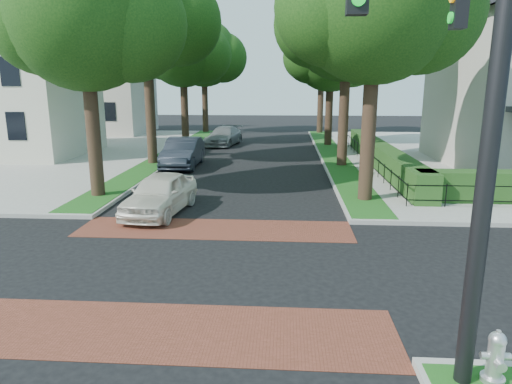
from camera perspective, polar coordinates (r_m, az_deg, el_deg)
ground at (r=12.21m, az=-7.47°, el=-9.26°), size 120.00×120.00×0.00m
crosswalk_far at (r=15.16m, az=-5.15°, el=-4.63°), size 9.00×2.20×0.01m
crosswalk_near at (r=9.41m, az=-11.37°, el=-16.64°), size 9.00×2.20×0.01m
grass_strip_ne at (r=30.64m, az=9.56°, el=4.69°), size 1.60×29.80×0.02m
grass_strip_nw at (r=31.44m, az=-10.49°, el=4.87°), size 1.60×29.80×0.02m
tree_right_near at (r=18.81m, az=14.95°, el=21.96°), size 7.75×6.67×10.66m
tree_right_mid at (r=26.71m, az=11.58°, el=20.22°), size 8.25×7.09×11.22m
tree_right_far at (r=35.49m, az=9.50°, el=16.78°), size 7.25×6.23×9.74m
tree_right_back at (r=44.47m, az=8.36°, el=16.55°), size 7.50×6.45×10.20m
tree_left_near at (r=20.00m, az=-20.18°, el=20.03°), size 7.50×6.45×10.20m
tree_left_mid at (r=27.64m, az=-13.30°, el=20.65°), size 8.00×6.88×11.48m
tree_left_far at (r=36.18m, az=-8.94°, el=17.07°), size 7.00×6.02×9.86m
tree_left_back at (r=45.03m, az=-6.35°, el=16.75°), size 7.75×6.66×10.44m
hedge_main_road at (r=26.89m, az=15.36°, el=4.48°), size 1.00×18.00×1.20m
fence_main_road at (r=26.76m, az=13.66°, el=4.22°), size 0.06×18.00×0.90m
house_left_near at (r=34.06m, az=-28.45°, el=12.40°), size 10.00×9.00×10.14m
house_left_far at (r=46.57m, az=-19.21°, el=13.08°), size 10.00×9.00×10.14m
traffic_signal at (r=7.12m, az=25.73°, el=12.38°), size 2.17×2.00×8.00m
parked_car_front at (r=17.15m, az=-11.90°, el=-0.19°), size 2.26×4.53×1.48m
parked_car_middle at (r=26.62m, az=-9.12°, el=4.89°), size 1.90×5.13×1.67m
parked_car_rear at (r=35.93m, az=-4.04°, el=6.98°), size 2.81×5.18×1.43m
fire_hydrant at (r=8.30m, az=27.75°, el=-17.89°), size 0.46×0.46×0.89m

